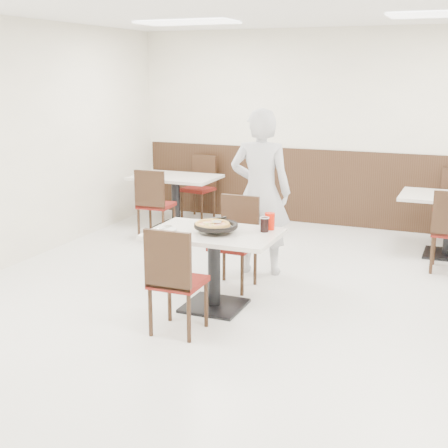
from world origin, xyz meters
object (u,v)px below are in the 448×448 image
at_px(bg_chair_left_near, 156,203).
at_px(pizza_pan, 216,228).
at_px(bg_table_left, 176,202).
at_px(pizza, 212,226).
at_px(red_cup, 270,221).
at_px(main_table, 214,270).
at_px(chair_near, 178,279).
at_px(chair_far, 233,244).
at_px(cola_glass, 264,225).
at_px(diner_person, 261,192).
at_px(side_plate, 168,229).
at_px(bg_chair_left_far, 198,188).

bearing_deg(bg_chair_left_near, pizza_pan, -53.16).
bearing_deg(bg_chair_left_near, bg_table_left, 88.75).
distance_m(bg_table_left, bg_chair_left_near, 0.64).
relative_size(pizza, red_cup, 2.12).
relative_size(main_table, chair_near, 1.26).
xyz_separation_m(main_table, chair_far, (-0.04, 0.59, 0.10)).
xyz_separation_m(cola_glass, bg_chair_left_near, (-2.17, 1.89, -0.34)).
height_order(pizza, cola_glass, cola_glass).
relative_size(pizza_pan, red_cup, 1.97).
height_order(chair_near, pizza, chair_near).
distance_m(pizza_pan, red_cup, 0.52).
bearing_deg(cola_glass, bg_chair_left_near, 139.00).
height_order(cola_glass, diner_person, diner_person).
distance_m(chair_near, side_plate, 0.69).
bearing_deg(diner_person, bg_chair_left_far, -60.48).
distance_m(side_plate, bg_chair_left_far, 3.70).
distance_m(side_plate, red_cup, 0.96).
bearing_deg(cola_glass, side_plate, -160.79).
relative_size(main_table, bg_chair_left_far, 1.26).
bearing_deg(diner_person, cola_glass, 101.43).
height_order(main_table, chair_far, chair_far).
bearing_deg(side_plate, main_table, 15.90).
bearing_deg(bg_chair_left_near, red_cup, -42.56).
height_order(chair_far, pizza_pan, chair_far).
relative_size(side_plate, bg_table_left, 0.14).
xyz_separation_m(red_cup, bg_chair_left_far, (-2.16, 3.06, -0.35)).
bearing_deg(pizza_pan, pizza, -178.34).
xyz_separation_m(chair_far, bg_chair_left_far, (-1.66, 2.74, 0.00)).
xyz_separation_m(chair_near, cola_glass, (0.50, 0.81, 0.34)).
bearing_deg(chair_far, red_cup, 149.57).
relative_size(bg_table_left, bg_chair_left_far, 1.26).
relative_size(side_plate, bg_chair_left_far, 0.17).
distance_m(chair_far, bg_table_left, 2.72).
bearing_deg(bg_table_left, chair_near, -63.03).
bearing_deg(bg_chair_left_near, bg_chair_left_far, 85.22).
bearing_deg(main_table, chair_far, 94.20).
xyz_separation_m(chair_far, red_cup, (0.50, -0.31, 0.35)).
xyz_separation_m(main_table, side_plate, (-0.42, -0.12, 0.38)).
xyz_separation_m(chair_far, pizza, (0.04, -0.62, 0.34)).
height_order(pizza, diner_person, diner_person).
height_order(main_table, side_plate, side_plate).
height_order(pizza_pan, bg_chair_left_far, bg_chair_left_far).
xyz_separation_m(red_cup, bg_table_left, (-2.21, 2.42, -0.45)).
xyz_separation_m(bg_table_left, bg_chair_left_near, (0.02, -0.63, 0.10)).
bearing_deg(pizza, diner_person, 87.58).
bearing_deg(chair_far, bg_chair_left_far, -57.12).
height_order(red_cup, bg_chair_left_near, bg_chair_left_near).
height_order(side_plate, red_cup, red_cup).
relative_size(main_table, bg_chair_left_near, 1.26).
distance_m(pizza, side_plate, 0.43).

